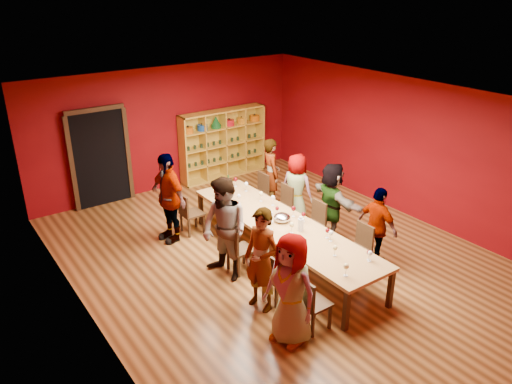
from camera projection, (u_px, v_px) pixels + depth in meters
room_shell at (283, 186)px, 8.81m from camera, size 7.10×9.10×3.04m
tasting_table at (282, 226)px, 9.13m from camera, size 1.10×4.50×0.75m
doorway at (100, 158)px, 11.33m from camera, size 1.40×0.17×2.30m
shelving_unit at (222, 141)px, 12.99m from camera, size 2.40×0.40×1.80m
chair_person_left_0 at (311, 301)px, 7.35m from camera, size 0.42×0.42×0.89m
person_left_0 at (291, 289)px, 7.00m from camera, size 0.64×0.92×1.71m
chair_person_left_1 at (274, 275)px, 8.00m from camera, size 0.42×0.42×0.89m
person_left_1 at (262, 260)px, 7.72m from camera, size 0.60×0.72×1.72m
chair_person_left_2 at (237, 247)px, 8.81m from camera, size 0.42×0.42×0.89m
person_left_2 at (225, 230)px, 8.51m from camera, size 0.65×0.97×1.85m
chair_person_left_4 at (188, 211)px, 10.17m from camera, size 0.42×0.42×0.89m
person_left_4 at (168, 198)px, 9.78m from camera, size 0.61×1.12×1.83m
chair_person_right_1 at (360, 245)px, 8.88m from camera, size 0.42×0.42×0.89m
person_right_1 at (377, 227)px, 9.01m from camera, size 0.40×0.88×1.50m
chair_person_right_2 at (315, 221)px, 9.78m from camera, size 0.42×0.42×0.89m
person_right_2 at (332, 201)px, 9.90m from camera, size 0.64×1.54×1.61m
chair_person_right_3 at (283, 203)px, 10.54m from camera, size 0.42×0.42×0.89m
person_right_3 at (296, 188)px, 10.63m from camera, size 0.62×0.83×1.52m
chair_person_right_4 at (259, 191)px, 11.18m from camera, size 0.42×0.42×0.89m
person_right_4 at (271, 174)px, 11.22m from camera, size 0.61×0.71×1.65m
wine_glass_0 at (271, 223)px, 8.85m from camera, size 0.07×0.07×0.18m
wine_glass_1 at (293, 209)px, 9.32m from camera, size 0.09×0.09×0.22m
wine_glass_2 at (335, 248)px, 8.00m from camera, size 0.08×0.08×0.19m
wine_glass_3 at (238, 205)px, 9.54m from camera, size 0.08×0.08×0.19m
wine_glass_4 at (303, 215)px, 9.14m from camera, size 0.08×0.08×0.19m
wine_glass_5 at (369, 253)px, 7.89m from camera, size 0.07×0.07×0.18m
wine_glass_6 at (370, 254)px, 7.84m from camera, size 0.08×0.08×0.19m
wine_glass_7 at (300, 241)px, 8.22m from camera, size 0.07×0.07×0.19m
wine_glass_8 at (273, 198)px, 9.78m from camera, size 0.09×0.09×0.22m
wine_glass_9 at (331, 234)px, 8.44m from camera, size 0.08×0.08×0.20m
wine_glass_10 at (327, 231)px, 8.55m from camera, size 0.07×0.07×0.19m
wine_glass_11 at (236, 180)px, 10.68m from camera, size 0.08×0.08×0.21m
wine_glass_12 at (239, 196)px, 9.89m from camera, size 0.08×0.08×0.19m
wine_glass_13 at (246, 185)px, 10.43m from camera, size 0.08×0.08×0.21m
wine_glass_14 at (216, 189)px, 10.19m from camera, size 0.09×0.09×0.21m
wine_glass_15 at (346, 267)px, 7.45m from camera, size 0.09×0.09×0.22m
wine_glass_16 at (265, 220)px, 8.89m from camera, size 0.09×0.09×0.22m
wine_glass_17 at (261, 194)px, 9.96m from camera, size 0.09×0.09×0.22m
wine_glass_18 at (277, 209)px, 9.38m from camera, size 0.07×0.07×0.18m
wine_glass_19 at (292, 225)px, 8.71m from camera, size 0.08×0.08×0.21m
spittoon_bowl at (282, 218)px, 9.17m from camera, size 0.32×0.32×0.17m
carafe_a at (270, 217)px, 9.10m from camera, size 0.12×0.12×0.25m
carafe_b at (301, 224)px, 8.81m from camera, size 0.14×0.14×0.27m
wine_bottle at (228, 184)px, 10.50m from camera, size 0.11×0.11×0.34m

